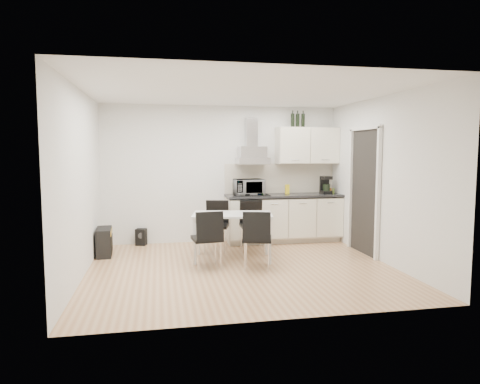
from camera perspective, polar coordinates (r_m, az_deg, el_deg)
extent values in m
plane|color=tan|center=(6.49, 0.24, -10.13)|extent=(4.50, 4.50, 0.00)
cube|color=silver|center=(8.23, -2.43, 2.38)|extent=(4.50, 0.10, 2.60)
cube|color=silver|center=(4.33, 5.32, -0.49)|extent=(4.50, 0.10, 2.60)
cube|color=silver|center=(6.24, -20.49, 1.03)|extent=(0.10, 4.00, 2.60)
cube|color=silver|center=(7.05, 18.50, 1.57)|extent=(0.10, 4.00, 2.60)
plane|color=white|center=(6.31, 0.25, 13.26)|extent=(4.50, 4.50, 0.00)
cube|color=white|center=(7.53, 16.14, -0.03)|extent=(0.08, 1.04, 2.10)
cube|color=beige|center=(8.39, 5.71, -6.20)|extent=(2.16, 0.52, 0.10)
cube|color=beige|center=(8.28, 5.82, -3.34)|extent=(2.20, 0.60, 0.76)
cube|color=#262628|center=(8.21, 5.87, -0.45)|extent=(2.22, 0.64, 0.04)
cube|color=beige|center=(8.47, 5.31, 1.84)|extent=(2.20, 0.02, 0.58)
cube|color=beige|center=(8.45, 8.94, 6.13)|extent=(1.20, 0.35, 0.70)
cube|color=silver|center=(8.11, 1.66, 4.81)|extent=(0.60, 0.46, 0.30)
cube|color=silver|center=(8.22, 1.50, 7.95)|extent=(0.22, 0.20, 0.55)
imported|color=silver|center=(8.01, 1.18, 0.89)|extent=(0.56, 0.33, 0.37)
cube|color=yellow|center=(8.34, 6.32, 0.39)|extent=(0.08, 0.04, 0.18)
cylinder|color=brown|center=(8.48, 11.98, 0.15)|extent=(0.04, 0.04, 0.11)
cylinder|color=#4C6626|center=(8.50, 12.35, 0.16)|extent=(0.04, 0.04, 0.11)
cylinder|color=black|center=(8.38, 7.03, 9.65)|extent=(0.07, 0.07, 0.32)
cylinder|color=black|center=(8.41, 7.69, 9.63)|extent=(0.07, 0.07, 0.32)
cylinder|color=black|center=(8.44, 8.40, 9.60)|extent=(0.07, 0.07, 0.32)
cube|color=white|center=(6.85, -1.03, -3.00)|extent=(1.36, 0.93, 0.03)
cube|color=white|center=(6.65, -6.07, -6.59)|extent=(0.06, 0.06, 0.72)
cube|color=white|center=(6.63, 3.97, -6.59)|extent=(0.06, 0.06, 0.72)
cube|color=white|center=(7.25, -5.58, -5.57)|extent=(0.06, 0.06, 0.72)
cube|color=white|center=(7.24, 3.60, -5.57)|extent=(0.06, 0.06, 0.72)
cube|color=black|center=(7.54, -17.66, -6.36)|extent=(0.27, 0.57, 0.47)
cube|color=gold|center=(7.49, -16.77, -5.10)|extent=(0.04, 0.50, 0.07)
cube|color=black|center=(8.20, -13.04, -5.86)|extent=(0.22, 0.21, 0.31)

